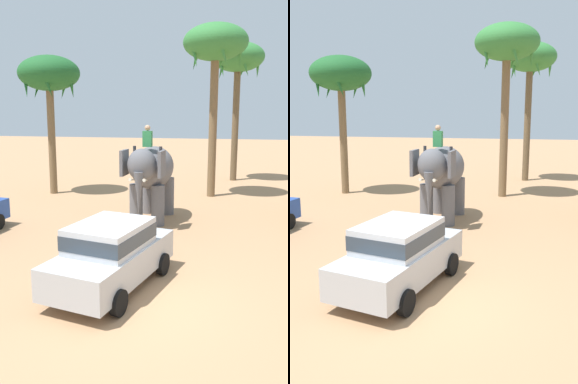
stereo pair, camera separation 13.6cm
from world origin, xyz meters
TOP-DOWN VIEW (x-y plane):
  - ground_plane at (0.00, 0.00)m, footprint 120.00×120.00m
  - car_sedan_foreground at (-0.71, 0.64)m, footprint 2.54×4.37m
  - elephant_with_mahout at (-1.04, 7.30)m, footprint 1.76×3.91m
  - palm_tree_behind_elephant at (1.05, 12.77)m, footprint 3.20×3.20m
  - palm_tree_near_hut at (2.17, 18.29)m, footprint 3.20×3.20m
  - palm_tree_left_of_road at (-7.36, 11.75)m, footprint 3.20×3.20m

SIDE VIEW (x-z plane):
  - ground_plane at x=0.00m, z-range 0.00..0.00m
  - car_sedan_foreground at x=-0.71m, z-range 0.08..1.78m
  - elephant_with_mahout at x=-1.04m, z-range 0.05..3.93m
  - palm_tree_left_of_road at x=-7.36m, z-range 2.53..9.77m
  - palm_tree_near_hut at x=2.17m, z-range 3.12..11.70m
  - palm_tree_behind_elephant at x=1.05m, z-range 3.15..11.78m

